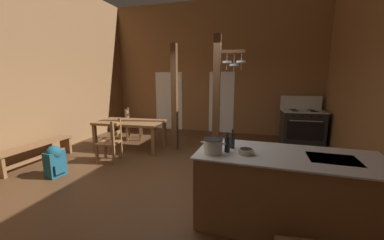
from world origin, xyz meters
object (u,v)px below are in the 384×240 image
ladderback_chair_near_window (111,142)px  mixing_bowl_on_counter (246,151)px  bench_along_left_wall (36,150)px  backpack (55,160)px  kitchen_island (285,191)px  dining_table (130,124)px  bottle_tall_on_counter (227,144)px  bottle_short_on_counter (232,141)px  stockpot_on_counter (213,146)px  stove_range (302,126)px  ladderback_chair_by_post (132,125)px

ladderback_chair_near_window → mixing_bowl_on_counter: 3.33m
bench_along_left_wall → backpack: 1.02m
backpack → mixing_bowl_on_counter: (3.50, -0.49, 0.65)m
kitchen_island → dining_table: bearing=147.2°
mixing_bowl_on_counter → bench_along_left_wall: bearing=168.6°
bench_along_left_wall → bottle_tall_on_counter: 4.36m
bottle_short_on_counter → stockpot_on_counter: bearing=-126.8°
kitchen_island → bench_along_left_wall: 4.99m
backpack → stove_range: bearing=38.0°
stockpot_on_counter → bottle_short_on_counter: bearing=53.2°
stove_range → dining_table: 4.82m
ladderback_chair_near_window → bottle_tall_on_counter: (2.72, -1.42, 0.58)m
ladderback_chair_near_window → ladderback_chair_by_post: 1.86m
kitchen_island → stockpot_on_counter: 1.06m
ladderback_chair_near_window → bottle_short_on_counter: size_ratio=3.81×
bench_along_left_wall → stockpot_on_counter: 4.23m
bottle_short_on_counter → ladderback_chair_near_window: bearing=155.7°
backpack → bottle_short_on_counter: bottle_short_on_counter is taller
stove_range → ladderback_chair_near_window: 5.20m
kitchen_island → stockpot_on_counter: stockpot_on_counter is taller
bottle_tall_on_counter → stockpot_on_counter: bearing=-148.9°
ladderback_chair_by_post → stockpot_on_counter: (3.09, -3.30, 0.57)m
ladderback_chair_near_window → ladderback_chair_by_post: (-0.53, 1.78, 0.00)m
stockpot_on_counter → mixing_bowl_on_counter: stockpot_on_counter is taller
dining_table → ladderback_chair_near_window: 0.97m
ladderback_chair_near_window → bench_along_left_wall: bearing=-159.7°
stockpot_on_counter → kitchen_island: bearing=12.7°
dining_table → stockpot_on_counter: stockpot_on_counter is taller
ladderback_chair_near_window → bench_along_left_wall: size_ratio=0.58×
stove_range → backpack: (-4.89, -3.82, -0.17)m
stove_range → mixing_bowl_on_counter: stove_range is taller
stove_range → stockpot_on_counter: stove_range is taller
dining_table → bottle_short_on_counter: size_ratio=7.00×
stockpot_on_counter → bottle_tall_on_counter: 0.19m
kitchen_island → stockpot_on_counter: size_ratio=7.15×
dining_table → bench_along_left_wall: 2.09m
stove_range → ladderback_chair_by_post: bearing=-167.6°
dining_table → backpack: bearing=-103.9°
backpack → stockpot_on_counter: (3.11, -0.56, 0.71)m
kitchen_island → mixing_bowl_on_counter: mixing_bowl_on_counter is taller
ladderback_chair_by_post → bottle_tall_on_counter: bearing=-44.6°
bench_along_left_wall → dining_table: bearing=46.6°
stockpot_on_counter → stove_range: bearing=67.9°
mixing_bowl_on_counter → bottle_tall_on_counter: bottle_tall_on_counter is taller
stove_range → bottle_tall_on_counter: 4.61m
ladderback_chair_near_window → ladderback_chair_by_post: bearing=106.5°
kitchen_island → bottle_short_on_counter: bottle_short_on_counter is taller
stove_range → bottle_short_on_counter: (-1.58, -4.10, 0.55)m
kitchen_island → bench_along_left_wall: kitchen_island is taller
ladderback_chair_by_post → bench_along_left_wall: 2.53m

